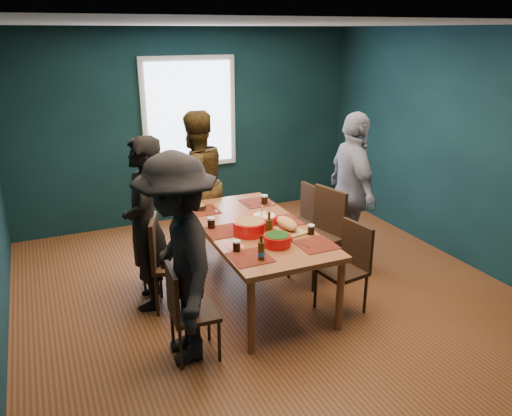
{
  "coord_description": "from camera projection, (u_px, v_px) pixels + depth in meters",
  "views": [
    {
      "loc": [
        -2.03,
        -4.32,
        2.65
      ],
      "look_at": [
        -0.1,
        -0.04,
        0.97
      ],
      "focal_mm": 35.0,
      "sensor_mm": 36.0,
      "label": 1
    }
  ],
  "objects": [
    {
      "name": "chair_right_near",
      "position": [
        349.0,
        261.0,
        4.87
      ],
      "size": [
        0.46,
        0.46,
        0.89
      ],
      "rotation": [
        0.0,
        0.0,
        0.14
      ],
      "color": "black",
      "rests_on": "floor"
    },
    {
      "name": "napkin_c",
      "position": [
        317.0,
        245.0,
        4.62
      ],
      "size": [
        0.15,
        0.15,
        0.0
      ],
      "primitive_type": "cube",
      "rotation": [
        0.0,
        0.0,
        0.09
      ],
      "color": "#EE6467",
      "rests_on": "dining_table"
    },
    {
      "name": "napkin_b",
      "position": [
        234.0,
        246.0,
        4.6
      ],
      "size": [
        0.16,
        0.16,
        0.0
      ],
      "primitive_type": "cube",
      "rotation": [
        0.0,
        0.0,
        0.03
      ],
      "color": "#EE6467",
      "rests_on": "dining_table"
    },
    {
      "name": "chair_left_far",
      "position": [
        150.0,
        245.0,
        5.32
      ],
      "size": [
        0.45,
        0.45,
        0.84
      ],
      "rotation": [
        0.0,
        0.0,
        -0.2
      ],
      "color": "black",
      "rests_on": "floor"
    },
    {
      "name": "chair_right_mid",
      "position": [
        322.0,
        228.0,
        5.48
      ],
      "size": [
        0.56,
        0.56,
        1.03
      ],
      "rotation": [
        0.0,
        0.0,
        0.24
      ],
      "color": "black",
      "rests_on": "floor"
    },
    {
      "name": "bowl_salad",
      "position": [
        250.0,
        227.0,
        4.85
      ],
      "size": [
        0.33,
        0.33,
        0.14
      ],
      "color": "red",
      "rests_on": "dining_table"
    },
    {
      "name": "chair_left_near",
      "position": [
        184.0,
        306.0,
        4.13
      ],
      "size": [
        0.4,
        0.4,
        0.84
      ],
      "rotation": [
        0.0,
        0.0,
        -0.06
      ],
      "color": "black",
      "rests_on": "floor"
    },
    {
      "name": "person_right",
      "position": [
        352.0,
        191.0,
        5.7
      ],
      "size": [
        0.64,
        1.13,
        1.82
      ],
      "primitive_type": "imported",
      "rotation": [
        0.0,
        0.0,
        1.37
      ],
      "color": "white",
      "rests_on": "floor"
    },
    {
      "name": "person_far_left",
      "position": [
        145.0,
        224.0,
        4.86
      ],
      "size": [
        0.56,
        0.72,
        1.73
      ],
      "primitive_type": "imported",
      "rotation": [
        0.0,
        0.0,
        4.46
      ],
      "color": "black",
      "rests_on": "floor"
    },
    {
      "name": "chair_left_mid",
      "position": [
        166.0,
        256.0,
        4.89
      ],
      "size": [
        0.55,
        0.55,
        0.95
      ],
      "rotation": [
        0.0,
        0.0,
        -0.34
      ],
      "color": "black",
      "rests_on": "floor"
    },
    {
      "name": "bowl_herbs",
      "position": [
        277.0,
        240.0,
        4.58
      ],
      "size": [
        0.26,
        0.26,
        0.11
      ],
      "color": "red",
      "rests_on": "dining_table"
    },
    {
      "name": "beer_bottle_b",
      "position": [
        269.0,
        228.0,
        4.74
      ],
      "size": [
        0.07,
        0.07,
        0.26
      ],
      "color": "#42280B",
      "rests_on": "dining_table"
    },
    {
      "name": "dining_table",
      "position": [
        254.0,
        233.0,
        5.08
      ],
      "size": [
        1.04,
        2.04,
        0.77
      ],
      "rotation": [
        0.0,
        0.0,
        -0.02
      ],
      "color": "#9B532E",
      "rests_on": "floor"
    },
    {
      "name": "room",
      "position": [
        253.0,
        161.0,
        5.15
      ],
      "size": [
        5.01,
        5.01,
        2.71
      ],
      "color": "brown",
      "rests_on": "ground"
    },
    {
      "name": "small_bowl",
      "position": [
        200.0,
        207.0,
        5.51
      ],
      "size": [
        0.14,
        0.14,
        0.06
      ],
      "color": "black",
      "rests_on": "dining_table"
    },
    {
      "name": "cola_glass_a",
      "position": [
        237.0,
        246.0,
        4.47
      ],
      "size": [
        0.07,
        0.07,
        0.1
      ],
      "color": "black",
      "rests_on": "dining_table"
    },
    {
      "name": "person_back",
      "position": [
        196.0,
        183.0,
        6.08
      ],
      "size": [
        1.01,
        0.88,
        1.77
      ],
      "primitive_type": "imported",
      "rotation": [
        0.0,
        0.0,
        3.42
      ],
      "color": "black",
      "rests_on": "floor"
    },
    {
      "name": "cola_glass_d",
      "position": [
        211.0,
        222.0,
        4.99
      ],
      "size": [
        0.08,
        0.08,
        0.11
      ],
      "color": "black",
      "rests_on": "dining_table"
    },
    {
      "name": "bowl_dumpling",
      "position": [
        264.0,
        220.0,
        5.08
      ],
      "size": [
        0.26,
        0.26,
        0.24
      ],
      "color": "red",
      "rests_on": "dining_table"
    },
    {
      "name": "chair_right_far",
      "position": [
        304.0,
        217.0,
        5.97
      ],
      "size": [
        0.45,
        0.45,
        0.92
      ],
      "rotation": [
        0.0,
        0.0,
        0.09
      ],
      "color": "black",
      "rests_on": "floor"
    },
    {
      "name": "beer_bottle_a",
      "position": [
        261.0,
        251.0,
        4.29
      ],
      "size": [
        0.06,
        0.06,
        0.23
      ],
      "color": "#42280B",
      "rests_on": "dining_table"
    },
    {
      "name": "person_near_left",
      "position": [
        179.0,
        260.0,
        4.02
      ],
      "size": [
        0.75,
        1.2,
        1.79
      ],
      "primitive_type": "imported",
      "rotation": [
        0.0,
        0.0,
        4.64
      ],
      "color": "black",
      "rests_on": "floor"
    },
    {
      "name": "cutting_board",
      "position": [
        287.0,
        224.0,
        4.96
      ],
      "size": [
        0.3,
        0.55,
        0.12
      ],
      "rotation": [
        0.0,
        0.0,
        0.18
      ],
      "color": "tan",
      "rests_on": "dining_table"
    },
    {
      "name": "cola_glass_c",
      "position": [
        264.0,
        199.0,
        5.69
      ],
      "size": [
        0.08,
        0.08,
        0.11
      ],
      "color": "black",
      "rests_on": "dining_table"
    },
    {
      "name": "napkin_a",
      "position": [
        284.0,
        219.0,
        5.25
      ],
      "size": [
        0.2,
        0.2,
        0.0
      ],
      "primitive_type": "cube",
      "rotation": [
        0.0,
        0.0,
        0.3
      ],
      "color": "#EE6467",
      "rests_on": "dining_table"
    },
    {
      "name": "cola_glass_b",
      "position": [
        311.0,
        229.0,
        4.85
      ],
      "size": [
        0.07,
        0.07,
        0.1
      ],
      "color": "black",
      "rests_on": "dining_table"
    }
  ]
}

